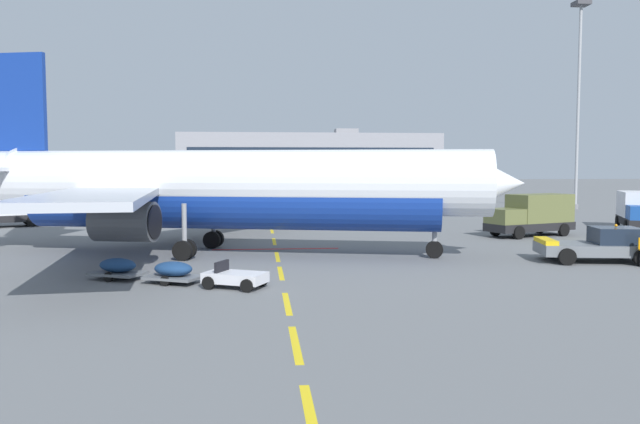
% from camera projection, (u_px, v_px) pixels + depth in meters
% --- Properties ---
extents(ground, '(400.00, 400.00, 0.00)m').
position_uv_depth(ground, '(502.00, 222.00, 59.79)').
color(ground, slate).
extents(apron_paint_markings, '(8.00, 97.12, 0.01)m').
position_uv_depth(apron_paint_markings, '(271.00, 225.00, 56.28)').
color(apron_paint_markings, yellow).
rests_on(apron_paint_markings, ground).
extents(airliner_foreground, '(34.47, 33.62, 12.20)m').
position_uv_depth(airliner_foreground, '(222.00, 188.00, 37.31)').
color(airliner_foreground, white).
rests_on(airliner_foreground, ground).
extents(pushback_tug, '(6.40, 3.98, 2.08)m').
position_uv_depth(pushback_tug, '(599.00, 245.00, 34.47)').
color(pushback_tug, slate).
rests_on(pushback_tug, ground).
extents(airliner_mid_left, '(24.06, 25.65, 9.64)m').
position_uv_depth(airliner_mid_left, '(71.00, 180.00, 102.29)').
color(airliner_mid_left, silver).
rests_on(airliner_mid_left, ground).
extents(catering_truck, '(7.40, 4.74, 3.14)m').
position_uv_depth(catering_truck, '(532.00, 214.00, 47.20)').
color(catering_truck, black).
rests_on(catering_truck, ground).
extents(ground_power_truck, '(4.93, 7.38, 3.14)m').
position_uv_depth(ground_power_truck, '(638.00, 210.00, 52.02)').
color(ground_power_truck, black).
rests_on(ground_power_truck, ground).
extents(baggage_train, '(8.38, 5.06, 1.14)m').
position_uv_depth(baggage_train, '(174.00, 272.00, 28.02)').
color(baggage_train, silver).
rests_on(baggage_train, ground).
extents(apron_light_mast_far, '(1.80, 1.80, 25.16)m').
position_uv_depth(apron_light_mast_far, '(579.00, 81.00, 76.42)').
color(apron_light_mast_far, slate).
rests_on(apron_light_mast_far, ground).
extents(terminal_satellite, '(67.57, 23.15, 15.42)m').
position_uv_depth(terminal_satellite, '(309.00, 160.00, 168.85)').
color(terminal_satellite, gray).
rests_on(terminal_satellite, ground).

